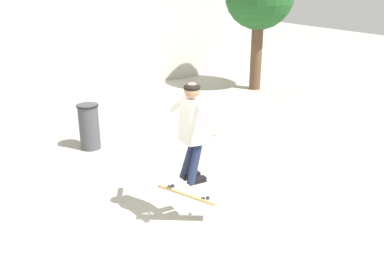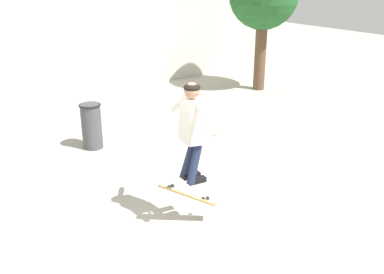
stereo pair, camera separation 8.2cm
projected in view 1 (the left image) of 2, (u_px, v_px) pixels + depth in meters
The scene contains 5 objects.
ground_plane at pixel (176, 242), 5.70m from camera, with size 40.00×40.00×0.00m, color #B2AD9E.
building_backdrop at pixel (14, 31), 11.30m from camera, with size 15.67×0.52×4.87m.
trash_bin at pixel (89, 126), 8.56m from camera, with size 0.44×0.44×0.93m.
skater at pixel (192, 125), 5.68m from camera, with size 0.32×1.20×1.41m.
skateboard_flipping at pixel (187, 195), 5.99m from camera, with size 0.74×0.56×0.45m.
Camera 1 is at (-2.49, -4.11, 3.38)m, focal length 40.00 mm.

